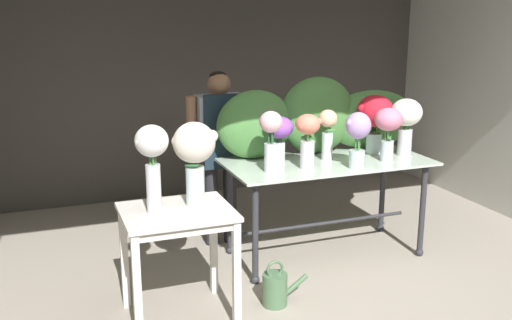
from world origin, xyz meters
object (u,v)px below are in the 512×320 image
object	(u,v)px
florist	(220,140)
vase_coral_hydrangea	(308,136)
vase_rosy_roses	(388,126)
side_table_white	(177,225)
vase_ivory_ranunculus	(406,119)
vase_violet_tulips	(279,132)
vase_crimson_snapdragons	(375,116)
vase_peach_carnations	(328,132)
vase_cream_lisianthus_tall	(194,152)
vase_white_roses_tall	(152,156)
vase_lilac_stock	(358,134)
vase_blush_dahlias	(271,136)
display_table_glass	(327,177)
watering_can	(275,289)

from	to	relation	value
florist	vase_coral_hydrangea	size ratio (longest dim) A/B	3.56
vase_rosy_roses	florist	bearing A→B (deg)	148.50
side_table_white	vase_ivory_ranunculus	size ratio (longest dim) A/B	1.59
vase_rosy_roses	side_table_white	bearing A→B (deg)	-167.40
vase_ivory_ranunculus	vase_violet_tulips	bearing A→B (deg)	173.11
side_table_white	florist	size ratio (longest dim) A/B	0.50
florist	vase_crimson_snapdragons	size ratio (longest dim) A/B	3.02
vase_ivory_ranunculus	vase_coral_hydrangea	distance (m)	0.99
vase_peach_carnations	vase_coral_hydrangea	xyz separation A→B (m)	(-0.28, -0.20, 0.02)
vase_crimson_snapdragons	vase_cream_lisianthus_tall	world-z (taller)	vase_crimson_snapdragons
vase_crimson_snapdragons	vase_white_roses_tall	xyz separation A→B (m)	(-2.08, -0.70, -0.02)
florist	vase_lilac_stock	world-z (taller)	florist
vase_coral_hydrangea	vase_white_roses_tall	size ratio (longest dim) A/B	0.75
vase_cream_lisianthus_tall	vase_white_roses_tall	bearing A→B (deg)	-168.24
vase_blush_dahlias	vase_coral_hydrangea	xyz separation A→B (m)	(0.31, -0.01, -0.02)
florist	vase_blush_dahlias	bearing A→B (deg)	-75.56
side_table_white	vase_ivory_ranunculus	bearing A→B (deg)	14.35
display_table_glass	vase_coral_hydrangea	world-z (taller)	vase_coral_hydrangea
side_table_white	vase_coral_hydrangea	world-z (taller)	vase_coral_hydrangea
vase_crimson_snapdragons	vase_peach_carnations	bearing A→B (deg)	-172.84
vase_crimson_snapdragons	vase_lilac_stock	size ratio (longest dim) A/B	1.14
vase_rosy_roses	vase_cream_lisianthus_tall	distance (m)	1.78
vase_coral_hydrangea	vase_peach_carnations	bearing A→B (deg)	35.30
vase_crimson_snapdragons	vase_blush_dahlias	xyz separation A→B (m)	(-1.08, -0.25, -0.05)
watering_can	vase_cream_lisianthus_tall	bearing A→B (deg)	164.32
vase_cream_lisianthus_tall	vase_ivory_ranunculus	bearing A→B (deg)	13.72
display_table_glass	vase_ivory_ranunculus	bearing A→B (deg)	-3.91
vase_violet_tulips	watering_can	distance (m)	1.29
vase_rosy_roses	vase_violet_tulips	bearing A→B (deg)	163.07
vase_ivory_ranunculus	vase_lilac_stock	xyz separation A→B (m)	(-0.61, -0.24, -0.04)
vase_violet_tulips	vase_white_roses_tall	xyz separation A→B (m)	(-1.17, -0.69, 0.06)
florist	vase_peach_carnations	xyz separation A→B (m)	(0.77, -0.54, 0.12)
vase_violet_tulips	watering_can	world-z (taller)	vase_violet_tulips
vase_lilac_stock	vase_rosy_roses	bearing A→B (deg)	18.32
florist	vase_cream_lisianthus_tall	distance (m)	1.24
vase_lilac_stock	display_table_glass	bearing A→B (deg)	111.29
display_table_glass	watering_can	bearing A→B (deg)	-137.29
vase_violet_tulips	vase_white_roses_tall	world-z (taller)	vase_white_roses_tall
vase_peach_carnations	watering_can	distance (m)	1.42
florist	vase_blush_dahlias	world-z (taller)	florist
vase_blush_dahlias	vase_rosy_roses	distance (m)	1.04
vase_peach_carnations	vase_rosy_roses	size ratio (longest dim) A/B	0.95
side_table_white	vase_coral_hydrangea	size ratio (longest dim) A/B	1.78
display_table_glass	vase_coral_hydrangea	bearing A→B (deg)	-148.68
vase_blush_dahlias	vase_cream_lisianthus_tall	xyz separation A→B (m)	(-0.71, -0.39, 0.02)
display_table_glass	vase_cream_lisianthus_tall	bearing A→B (deg)	-157.20
side_table_white	vase_blush_dahlias	distance (m)	1.07
side_table_white	vase_coral_hydrangea	xyz separation A→B (m)	(1.16, 0.44, 0.43)
vase_peach_carnations	vase_lilac_stock	distance (m)	0.35
vase_peach_carnations	vase_violet_tulips	xyz separation A→B (m)	(-0.41, 0.05, 0.02)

